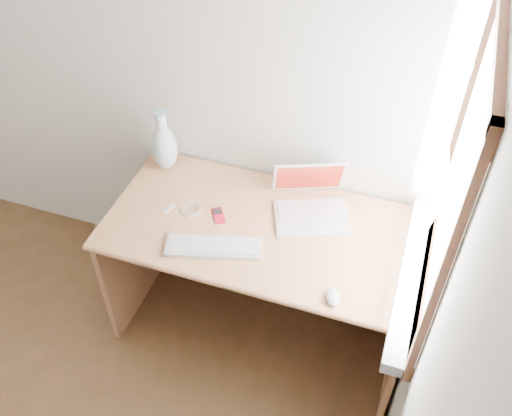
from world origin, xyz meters
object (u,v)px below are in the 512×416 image
(laptop, at_px, (315,204))
(external_keyboard, at_px, (214,247))
(desk, at_px, (268,246))
(vase, at_px, (164,146))

(laptop, relative_size, external_keyboard, 0.90)
(desk, distance_m, laptop, 0.34)
(desk, relative_size, external_keyboard, 3.28)
(desk, bearing_deg, laptop, 22.87)
(desk, height_order, laptop, laptop)
(vase, bearing_deg, desk, -14.92)
(desk, distance_m, external_keyboard, 0.39)
(desk, bearing_deg, vase, 165.08)
(external_keyboard, distance_m, vase, 0.62)
(desk, relative_size, vase, 4.33)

